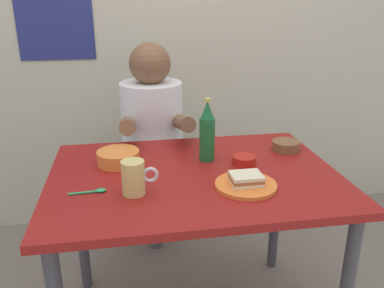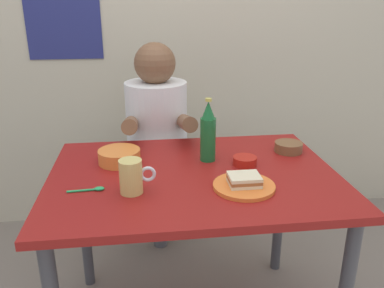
{
  "view_description": "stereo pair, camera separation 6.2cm",
  "coord_description": "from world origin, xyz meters",
  "px_view_note": "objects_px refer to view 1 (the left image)",
  "views": [
    {
      "loc": [
        -0.24,
        -1.38,
        1.37
      ],
      "look_at": [
        0.0,
        0.05,
        0.84
      ],
      "focal_mm": 37.23,
      "sensor_mm": 36.0,
      "label": 1
    },
    {
      "loc": [
        -0.18,
        -1.39,
        1.37
      ],
      "look_at": [
        0.0,
        0.05,
        0.84
      ],
      "focal_mm": 37.23,
      "sensor_mm": 36.0,
      "label": 2
    }
  ],
  "objects_px": {
    "plate_orange": "(246,185)",
    "condiment_bowl_brown": "(286,145)",
    "dining_table": "(194,194)",
    "stool": "(155,192)",
    "person_seated": "(152,122)",
    "beer_bottle": "(207,133)",
    "sandwich": "(246,179)",
    "beer_mug": "(134,177)"
  },
  "relations": [
    {
      "from": "plate_orange",
      "to": "condiment_bowl_brown",
      "type": "xyz_separation_m",
      "value": [
        0.28,
        0.32,
        0.02
      ]
    },
    {
      "from": "dining_table",
      "to": "stool",
      "type": "xyz_separation_m",
      "value": [
        -0.11,
        0.63,
        -0.3
      ]
    },
    {
      "from": "person_seated",
      "to": "beer_bottle",
      "type": "height_order",
      "value": "person_seated"
    },
    {
      "from": "condiment_bowl_brown",
      "to": "beer_bottle",
      "type": "bearing_deg",
      "value": -172.23
    },
    {
      "from": "plate_orange",
      "to": "sandwich",
      "type": "distance_m",
      "value": 0.02
    },
    {
      "from": "sandwich",
      "to": "condiment_bowl_brown",
      "type": "height_order",
      "value": "sandwich"
    },
    {
      "from": "beer_mug",
      "to": "plate_orange",
      "type": "bearing_deg",
      "value": -2.35
    },
    {
      "from": "beer_mug",
      "to": "person_seated",
      "type": "bearing_deg",
      "value": 81.17
    },
    {
      "from": "person_seated",
      "to": "dining_table",
      "type": "bearing_deg",
      "value": -79.56
    },
    {
      "from": "beer_mug",
      "to": "beer_bottle",
      "type": "bearing_deg",
      "value": 40.03
    },
    {
      "from": "stool",
      "to": "beer_bottle",
      "type": "xyz_separation_m",
      "value": [
        0.19,
        -0.51,
        0.51
      ]
    },
    {
      "from": "beer_mug",
      "to": "condiment_bowl_brown",
      "type": "relative_size",
      "value": 1.05
    },
    {
      "from": "dining_table",
      "to": "sandwich",
      "type": "relative_size",
      "value": 10.0
    },
    {
      "from": "person_seated",
      "to": "beer_bottle",
      "type": "relative_size",
      "value": 2.75
    },
    {
      "from": "dining_table",
      "to": "beer_mug",
      "type": "relative_size",
      "value": 8.73
    },
    {
      "from": "dining_table",
      "to": "plate_orange",
      "type": "relative_size",
      "value": 5.0
    },
    {
      "from": "dining_table",
      "to": "plate_orange",
      "type": "distance_m",
      "value": 0.24
    },
    {
      "from": "dining_table",
      "to": "beer_bottle",
      "type": "distance_m",
      "value": 0.26
    },
    {
      "from": "dining_table",
      "to": "condiment_bowl_brown",
      "type": "height_order",
      "value": "condiment_bowl_brown"
    },
    {
      "from": "stool",
      "to": "beer_bottle",
      "type": "height_order",
      "value": "beer_bottle"
    },
    {
      "from": "beer_bottle",
      "to": "condiment_bowl_brown",
      "type": "bearing_deg",
      "value": 7.77
    },
    {
      "from": "stool",
      "to": "sandwich",
      "type": "bearing_deg",
      "value": -70.67
    },
    {
      "from": "plate_orange",
      "to": "dining_table",
      "type": "bearing_deg",
      "value": 136.65
    },
    {
      "from": "dining_table",
      "to": "beer_bottle",
      "type": "height_order",
      "value": "beer_bottle"
    },
    {
      "from": "sandwich",
      "to": "beer_mug",
      "type": "bearing_deg",
      "value": 177.65
    },
    {
      "from": "dining_table",
      "to": "beer_bottle",
      "type": "relative_size",
      "value": 4.2
    },
    {
      "from": "plate_orange",
      "to": "stool",
      "type": "bearing_deg",
      "value": 109.33
    },
    {
      "from": "person_seated",
      "to": "beer_bottle",
      "type": "xyz_separation_m",
      "value": [
        0.19,
        -0.5,
        0.09
      ]
    },
    {
      "from": "beer_bottle",
      "to": "stool",
      "type": "bearing_deg",
      "value": 110.37
    },
    {
      "from": "plate_orange",
      "to": "beer_mug",
      "type": "relative_size",
      "value": 1.75
    },
    {
      "from": "person_seated",
      "to": "plate_orange",
      "type": "height_order",
      "value": "person_seated"
    },
    {
      "from": "stool",
      "to": "beer_mug",
      "type": "xyz_separation_m",
      "value": [
        -0.12,
        -0.76,
        0.45
      ]
    },
    {
      "from": "person_seated",
      "to": "beer_mug",
      "type": "relative_size",
      "value": 5.71
    },
    {
      "from": "dining_table",
      "to": "person_seated",
      "type": "height_order",
      "value": "person_seated"
    },
    {
      "from": "dining_table",
      "to": "beer_mug",
      "type": "bearing_deg",
      "value": -149.73
    },
    {
      "from": "plate_orange",
      "to": "person_seated",
      "type": "bearing_deg",
      "value": 109.59
    },
    {
      "from": "beer_mug",
      "to": "condiment_bowl_brown",
      "type": "distance_m",
      "value": 0.74
    },
    {
      "from": "sandwich",
      "to": "plate_orange",
      "type": "bearing_deg",
      "value": 0.0
    },
    {
      "from": "dining_table",
      "to": "stool",
      "type": "relative_size",
      "value": 2.44
    },
    {
      "from": "beer_bottle",
      "to": "dining_table",
      "type": "bearing_deg",
      "value": -121.48
    },
    {
      "from": "plate_orange",
      "to": "sandwich",
      "type": "height_order",
      "value": "sandwich"
    },
    {
      "from": "beer_mug",
      "to": "beer_bottle",
      "type": "relative_size",
      "value": 0.48
    }
  ]
}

